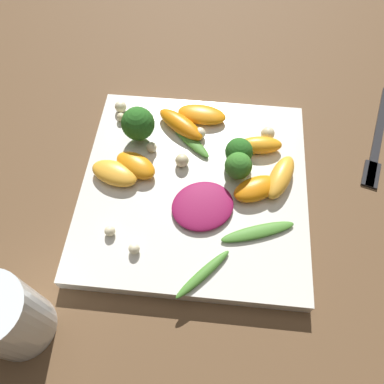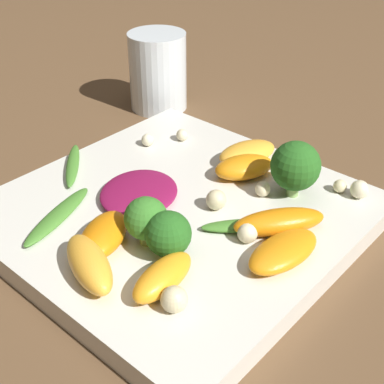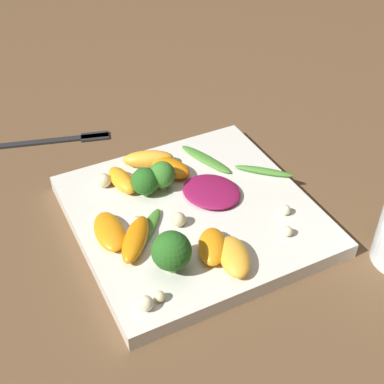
{
  "view_description": "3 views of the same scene",
  "coord_description": "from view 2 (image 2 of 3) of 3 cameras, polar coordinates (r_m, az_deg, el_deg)",
  "views": [
    {
      "loc": [
        0.02,
        -0.25,
        0.43
      ],
      "look_at": [
        -0.0,
        -0.02,
        0.03
      ],
      "focal_mm": 35.0,
      "sensor_mm": 36.0,
      "label": 1
    },
    {
      "loc": [
        0.28,
        0.26,
        0.29
      ],
      "look_at": [
        -0.0,
        0.01,
        0.04
      ],
      "focal_mm": 50.0,
      "sensor_mm": 36.0,
      "label": 2
    },
    {
      "loc": [
        -0.44,
        0.22,
        0.46
      ],
      "look_at": [
        0.02,
        -0.01,
        0.03
      ],
      "focal_mm": 50.0,
      "sensor_mm": 36.0,
      "label": 3
    }
  ],
  "objects": [
    {
      "name": "broccoli_floret_2",
      "position": [
        0.4,
        -2.56,
        -4.54
      ],
      "size": [
        0.04,
        0.04,
        0.04
      ],
      "color": "#84AD5B",
      "rests_on": "plate"
    },
    {
      "name": "macadamia_nut_3",
      "position": [
        0.56,
        -1.05,
        6.11
      ],
      "size": [
        0.01,
        0.01,
        0.01
      ],
      "color": "beige",
      "rests_on": "plate"
    },
    {
      "name": "radicchio_leaf_0",
      "position": [
        0.47,
        -5.69,
        -0.03
      ],
      "size": [
        0.1,
        0.1,
        0.01
      ],
      "color": "maroon",
      "rests_on": "plate"
    },
    {
      "name": "orange_segment_4",
      "position": [
        0.42,
        -9.41,
        -4.54
      ],
      "size": [
        0.07,
        0.06,
        0.02
      ],
      "color": "orange",
      "rests_on": "plate"
    },
    {
      "name": "macadamia_nut_6",
      "position": [
        0.5,
        15.5,
        0.61
      ],
      "size": [
        0.01,
        0.01,
        0.01
      ],
      "color": "beige",
      "rests_on": "plate"
    },
    {
      "name": "orange_segment_6",
      "position": [
        0.38,
        -3.13,
        -9.02
      ],
      "size": [
        0.06,
        0.03,
        0.02
      ],
      "color": "orange",
      "rests_on": "plate"
    },
    {
      "name": "drinking_glass",
      "position": [
        0.68,
        -3.66,
        12.72
      ],
      "size": [
        0.07,
        0.07,
        0.09
      ],
      "color": "white",
      "rests_on": "ground_plane"
    },
    {
      "name": "plate",
      "position": [
        0.47,
        -1.61,
        -2.43
      ],
      "size": [
        0.28,
        0.28,
        0.02
      ],
      "color": "silver",
      "rests_on": "ground_plane"
    },
    {
      "name": "orange_segment_5",
      "position": [
        0.39,
        -10.91,
        -7.51
      ],
      "size": [
        0.05,
        0.07,
        0.02
      ],
      "color": "#FCAD33",
      "rests_on": "plate"
    },
    {
      "name": "broccoli_floret_1",
      "position": [
        0.47,
        10.98,
        2.69
      ],
      "size": [
        0.04,
        0.04,
        0.05
      ],
      "color": "#84AD5B",
      "rests_on": "plate"
    },
    {
      "name": "macadamia_nut_7",
      "position": [
        0.48,
        7.55,
        0.33
      ],
      "size": [
        0.01,
        0.01,
        0.01
      ],
      "color": "beige",
      "rests_on": "plate"
    },
    {
      "name": "macadamia_nut_5",
      "position": [
        0.42,
        5.76,
        -4.53
      ],
      "size": [
        0.02,
        0.02,
        0.02
      ],
      "color": "beige",
      "rests_on": "plate"
    },
    {
      "name": "orange_segment_0",
      "position": [
        0.43,
        9.28,
        -3.16
      ],
      "size": [
        0.08,
        0.07,
        0.02
      ],
      "color": "orange",
      "rests_on": "plate"
    },
    {
      "name": "macadamia_nut_0",
      "position": [
        0.36,
        -1.91,
        -11.37
      ],
      "size": [
        0.02,
        0.02,
        0.02
      ],
      "color": "beige",
      "rests_on": "plate"
    },
    {
      "name": "arugula_sprig_1",
      "position": [
        0.46,
        -14.11,
        -2.44
      ],
      "size": [
        0.09,
        0.05,
        0.01
      ],
      "color": "#47842D",
      "rests_on": "plate"
    },
    {
      "name": "macadamia_nut_1",
      "position": [
        0.46,
        2.59,
        -0.84
      ],
      "size": [
        0.02,
        0.02,
        0.02
      ],
      "color": "beige",
      "rests_on": "plate"
    },
    {
      "name": "arugula_sprig_2",
      "position": [
        0.53,
        -12.6,
        2.84
      ],
      "size": [
        0.06,
        0.07,
        0.01
      ],
      "color": "#47842D",
      "rests_on": "plate"
    },
    {
      "name": "macadamia_nut_2",
      "position": [
        0.49,
        17.44,
        0.27
      ],
      "size": [
        0.02,
        0.02,
        0.02
      ],
      "color": "beige",
      "rests_on": "plate"
    },
    {
      "name": "broccoli_floret_0",
      "position": [
        0.41,
        -4.93,
        -2.9
      ],
      "size": [
        0.03,
        0.03,
        0.04
      ],
      "color": "#7A9E51",
      "rests_on": "plate"
    },
    {
      "name": "arugula_sprig_0",
      "position": [
        0.44,
        5.94,
        -3.58
      ],
      "size": [
        0.07,
        0.06,
        0.01
      ],
      "color": "#47842D",
      "rests_on": "plate"
    },
    {
      "name": "ground_plane",
      "position": [
        0.48,
        -1.59,
        -3.43
      ],
      "size": [
        2.4,
        2.4,
        0.0
      ],
      "primitive_type": "plane",
      "color": "brown"
    },
    {
      "name": "orange_segment_1",
      "position": [
        0.41,
        9.61,
        -6.34
      ],
      "size": [
        0.07,
        0.04,
        0.02
      ],
      "color": "orange",
      "rests_on": "plate"
    },
    {
      "name": "orange_segment_2",
      "position": [
        0.5,
        5.56,
        2.67
      ],
      "size": [
        0.07,
        0.06,
        0.02
      ],
      "color": "orange",
      "rests_on": "plate"
    },
    {
      "name": "macadamia_nut_4",
      "position": [
        0.56,
        -4.75,
        5.56
      ],
      "size": [
        0.01,
        0.01,
        0.01
      ],
      "color": "beige",
      "rests_on": "plate"
    },
    {
      "name": "orange_segment_3",
      "position": [
        0.53,
        5.63,
        4.3
      ],
      "size": [
        0.07,
        0.05,
        0.02
      ],
      "color": "#FCAD33",
      "rests_on": "plate"
    }
  ]
}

